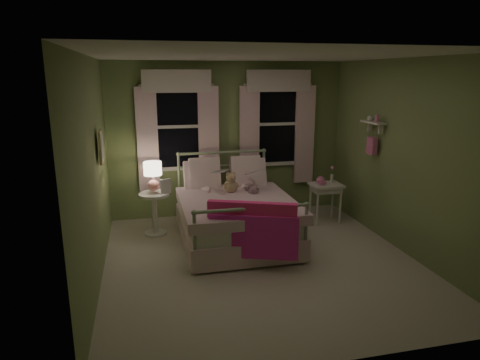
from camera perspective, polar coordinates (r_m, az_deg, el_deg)
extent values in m
plane|color=beige|center=(5.72, 2.82, -10.76)|extent=(4.20, 4.20, 0.00)
plane|color=white|center=(5.20, 3.18, 16.23)|extent=(4.20, 4.20, 0.00)
plane|color=#7C9257|center=(7.32, -1.57, 5.39)|extent=(4.00, 0.00, 4.00)
plane|color=#7C9257|center=(3.42, 12.80, -5.08)|extent=(4.00, 0.00, 4.00)
plane|color=#7C9257|center=(5.14, -18.97, 0.92)|extent=(0.00, 4.20, 4.20)
plane|color=#7C9257|center=(6.17, 21.18, 2.81)|extent=(0.00, 4.20, 4.20)
cube|color=white|center=(6.23, -0.67, -4.49)|extent=(1.44, 1.94, 0.26)
cube|color=white|center=(6.31, -0.66, -6.55)|extent=(1.54, 2.02, 0.30)
cube|color=white|center=(6.04, -0.37, -3.31)|extent=(1.58, 1.75, 0.14)
cylinder|color=#9EB793|center=(6.17, -6.97, -5.97)|extent=(0.04, 1.90, 0.04)
cylinder|color=#9EB793|center=(6.45, 5.36, -5.04)|extent=(0.04, 1.90, 0.04)
cylinder|color=#9EB793|center=(7.00, -8.08, -1.20)|extent=(0.04, 0.04, 1.15)
cylinder|color=#9EB793|center=(7.26, 3.15, -0.55)|extent=(0.04, 0.04, 1.15)
sphere|color=#9EB793|center=(6.88, -8.24, 3.42)|extent=(0.07, 0.07, 0.07)
sphere|color=#9EB793|center=(7.14, 3.21, 3.93)|extent=(0.07, 0.07, 0.07)
cylinder|color=#9EB793|center=(6.97, -2.41, 3.70)|extent=(1.42, 0.04, 0.04)
cylinder|color=#9EB793|center=(7.01, -2.39, 1.93)|extent=(1.38, 0.03, 0.03)
cylinder|color=#9EB793|center=(5.23, -6.04, -8.52)|extent=(0.04, 0.04, 0.80)
cylinder|color=#9EB793|center=(5.56, 8.74, -7.19)|extent=(0.04, 0.04, 0.80)
sphere|color=#9EB793|center=(5.09, -6.15, -4.35)|extent=(0.07, 0.07, 0.07)
sphere|color=#9EB793|center=(5.43, 8.90, -3.25)|extent=(0.07, 0.07, 0.07)
cylinder|color=#9EB793|center=(5.22, 1.62, -3.82)|extent=(1.42, 0.04, 0.04)
cube|color=white|center=(6.72, -5.13, 0.22)|extent=(0.55, 0.32, 0.57)
cube|color=white|center=(6.87, 1.16, 0.56)|extent=(0.55, 0.32, 0.57)
cube|color=white|center=(6.71, -4.73, 0.90)|extent=(0.48, 0.30, 0.51)
cube|color=white|center=(6.84, 0.75, 1.19)|extent=(0.48, 0.30, 0.51)
cube|color=#FD3182|center=(5.24, 1.62, -4.65)|extent=(1.06, 0.50, 0.32)
cube|color=#E82DA8|center=(5.27, 1.79, -7.67)|extent=(1.05, 0.40, 0.55)
imported|color=#F7D1DD|center=(6.47, -3.97, 0.79)|extent=(0.30, 0.26, 0.70)
imported|color=#F7D1DD|center=(6.57, 0.85, 1.32)|extent=(0.39, 0.31, 0.77)
imported|color=beige|center=(6.22, -3.60, 0.65)|extent=(0.21, 0.14, 0.26)
imported|color=beige|center=(6.34, 1.40, 0.55)|extent=(0.23, 0.19, 0.26)
sphere|color=tan|center=(6.42, -1.26, -0.86)|extent=(0.20, 0.20, 0.20)
sphere|color=tan|center=(6.36, -1.23, 0.31)|extent=(0.15, 0.15, 0.15)
sphere|color=tan|center=(6.34, -1.63, 0.77)|extent=(0.06, 0.06, 0.06)
sphere|color=tan|center=(6.36, -0.83, 0.82)|extent=(0.06, 0.06, 0.06)
sphere|color=tan|center=(6.37, -1.91, -0.80)|extent=(0.08, 0.08, 0.08)
sphere|color=tan|center=(6.40, -0.50, -0.71)|extent=(0.08, 0.08, 0.08)
sphere|color=#8C6B51|center=(6.31, -1.12, 0.15)|extent=(0.05, 0.05, 0.05)
cylinder|color=white|center=(6.56, -11.41, -1.90)|extent=(0.46, 0.46, 0.04)
cylinder|color=white|center=(6.65, -11.29, -4.47)|extent=(0.08, 0.08, 0.60)
cylinder|color=white|center=(6.75, -11.16, -6.93)|extent=(0.34, 0.34, 0.03)
sphere|color=pink|center=(6.52, -11.47, -0.72)|extent=(0.18, 0.18, 0.18)
cylinder|color=pink|center=(6.49, -11.52, 0.31)|extent=(0.03, 0.03, 0.11)
cylinder|color=#FFEAC6|center=(6.46, -11.58, 1.51)|extent=(0.27, 0.27, 0.20)
imported|color=beige|center=(6.48, -10.52, -1.80)|extent=(0.21, 0.26, 0.02)
cube|color=white|center=(7.11, 11.40, -0.66)|extent=(0.50, 0.40, 0.04)
cube|color=white|center=(7.13, 11.37, -1.20)|extent=(0.44, 0.34, 0.08)
cylinder|color=white|center=(6.99, 10.28, -3.60)|extent=(0.04, 0.04, 0.60)
cylinder|color=white|center=(7.15, 13.23, -3.34)|extent=(0.04, 0.04, 0.60)
cylinder|color=white|center=(7.25, 9.35, -2.91)|extent=(0.04, 0.04, 0.60)
cylinder|color=white|center=(7.41, 12.22, -2.68)|extent=(0.04, 0.04, 0.60)
sphere|color=pink|center=(7.05, 10.69, -0.08)|extent=(0.14, 0.14, 0.14)
cube|color=pink|center=(6.98, 10.98, -0.41)|extent=(0.10, 0.04, 0.04)
cylinder|color=white|center=(7.18, 12.14, 0.19)|extent=(0.05, 0.05, 0.14)
cylinder|color=#4C7F3F|center=(7.16, 12.19, 1.05)|extent=(0.01, 0.01, 0.12)
sphere|color=pink|center=(7.14, 12.22, 1.59)|extent=(0.06, 0.06, 0.06)
cube|color=black|center=(7.15, -8.30, 7.07)|extent=(0.76, 0.02, 1.35)
cube|color=white|center=(7.08, -8.48, 12.68)|extent=(0.84, 0.05, 0.06)
cube|color=white|center=(7.25, -8.09, 1.55)|extent=(0.84, 0.05, 0.06)
cube|color=white|center=(7.11, -11.51, 6.89)|extent=(0.06, 0.05, 1.40)
cube|color=white|center=(7.18, -5.08, 7.18)|extent=(0.06, 0.05, 1.40)
cube|color=white|center=(7.13, -8.28, 7.05)|extent=(0.76, 0.04, 0.05)
cube|color=white|center=(7.09, -12.23, 5.20)|extent=(0.34, 0.06, 1.70)
cube|color=white|center=(7.17, -4.20, 5.58)|extent=(0.34, 0.06, 1.70)
cube|color=white|center=(7.02, -8.45, 12.91)|extent=(1.10, 0.08, 0.36)
cylinder|color=white|center=(7.06, -8.46, 12.43)|extent=(1.20, 0.03, 0.03)
cube|color=black|center=(7.49, 4.88, 7.47)|extent=(0.76, 0.02, 1.35)
cube|color=white|center=(7.42, 5.04, 12.83)|extent=(0.84, 0.05, 0.06)
cube|color=white|center=(7.58, 4.82, 2.19)|extent=(0.84, 0.05, 0.06)
cube|color=white|center=(7.36, 1.94, 7.39)|extent=(0.06, 0.05, 1.40)
cube|color=white|center=(7.60, 7.82, 7.49)|extent=(0.06, 0.05, 1.40)
cube|color=white|center=(7.47, 4.93, 7.45)|extent=(0.76, 0.04, 0.05)
cube|color=white|center=(7.31, 1.25, 5.78)|extent=(0.34, 0.06, 1.70)
cube|color=white|center=(7.62, 8.60, 5.96)|extent=(0.34, 0.06, 1.70)
cube|color=white|center=(7.36, 5.21, 13.05)|extent=(1.10, 0.08, 0.36)
cylinder|color=white|center=(7.40, 5.10, 12.59)|extent=(1.20, 0.03, 0.03)
cube|color=white|center=(6.64, 17.32, 7.36)|extent=(0.15, 0.50, 0.03)
cube|color=white|center=(6.54, 18.23, 6.49)|extent=(0.06, 0.03, 0.14)
cube|color=white|center=(6.79, 16.93, 6.84)|extent=(0.06, 0.03, 0.14)
cylinder|color=pink|center=(6.54, 17.80, 7.85)|extent=(0.06, 0.06, 0.10)
sphere|color=white|center=(6.72, 16.92, 7.89)|extent=(0.08, 0.08, 0.08)
cube|color=pink|center=(6.69, 17.17, 4.38)|extent=(0.08, 0.18, 0.26)
cube|color=beige|center=(5.69, -18.07, 4.25)|extent=(0.03, 0.32, 0.42)
cube|color=silver|center=(5.68, -17.91, 4.26)|extent=(0.01, 0.25, 0.34)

